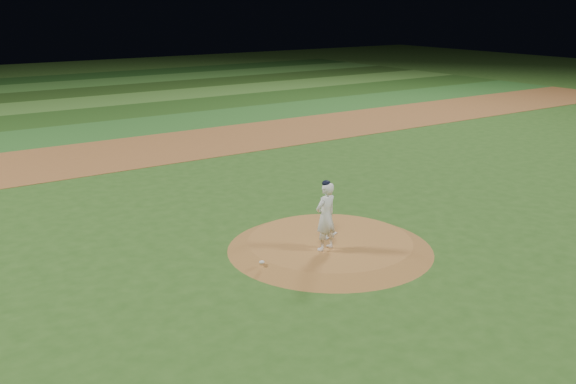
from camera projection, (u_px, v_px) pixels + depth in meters
The scene contains 11 objects.
ground at pixel (330, 249), 17.22m from camera, with size 120.00×120.00×0.00m, color #2C551B.
infield_dirt_band at pixel (135, 151), 28.30m from camera, with size 70.00×6.00×0.02m, color brown.
outfield_stripe_0 at pixel (95, 131), 32.66m from camera, with size 70.00×5.00×0.02m, color #2A6424.
outfield_stripe_1 at pixel (67, 117), 36.62m from camera, with size 70.00×5.00×0.02m, color #224917.
outfield_stripe_2 at pixel (44, 106), 40.58m from camera, with size 70.00×5.00×0.02m, color #40742A.
outfield_stripe_3 at pixel (25, 96), 44.54m from camera, with size 70.00×5.00×0.02m, color #204014.
outfield_stripe_4 at pixel (10, 89), 48.50m from camera, with size 70.00×5.00×0.02m, color #356B27.
pitchers_mound at pixel (330, 244), 17.18m from camera, with size 5.50×5.50×0.25m, color #A06831.
pitching_rubber at pixel (329, 236), 17.43m from camera, with size 0.61×0.15×0.03m, color silver.
rosin_bag at pixel (262, 262), 15.61m from camera, with size 0.14×0.14×0.07m, color silver.
pitcher_on_mound at pixel (326, 216), 16.26m from camera, with size 0.72×0.54×1.85m.
Camera 1 is at (-9.96, -12.64, 6.40)m, focal length 40.00 mm.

